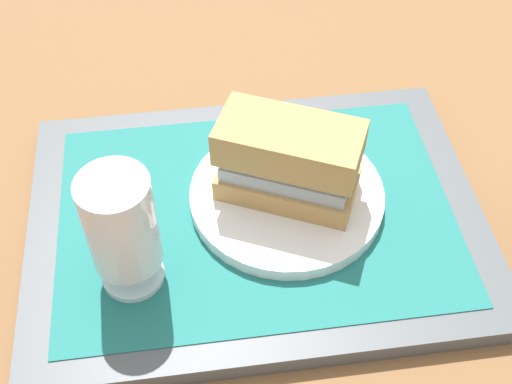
{
  "coord_description": "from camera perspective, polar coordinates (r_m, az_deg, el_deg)",
  "views": [
    {
      "loc": [
        0.05,
        0.41,
        0.52
      ],
      "look_at": [
        0.0,
        0.0,
        0.05
      ],
      "focal_mm": 46.65,
      "sensor_mm": 36.0,
      "label": 1
    }
  ],
  "objects": [
    {
      "name": "plate",
      "position": [
        0.65,
        2.65,
        -0.33
      ],
      "size": [
        0.19,
        0.19,
        0.01
      ],
      "primitive_type": "cylinder",
      "color": "white",
      "rests_on": "placemat"
    },
    {
      "name": "sandwich",
      "position": [
        0.62,
        2.51,
        2.79
      ],
      "size": [
        0.14,
        0.11,
        0.08
      ],
      "rotation": [
        0.0,
        0.0,
        -0.44
      ],
      "color": "tan",
      "rests_on": "plate"
    },
    {
      "name": "ground_plane",
      "position": [
        0.66,
        -0.0,
        -2.84
      ],
      "size": [
        3.0,
        3.0,
        0.0
      ],
      "primitive_type": "plane",
      "color": "brown"
    },
    {
      "name": "beer_glass",
      "position": [
        0.56,
        -11.43,
        -3.05
      ],
      "size": [
        0.06,
        0.06,
        0.12
      ],
      "color": "silver",
      "rests_on": "placemat"
    },
    {
      "name": "placemat",
      "position": [
        0.65,
        -0.0,
        -1.71
      ],
      "size": [
        0.38,
        0.27,
        0.0
      ],
      "primitive_type": "cube",
      "color": "#1E6B66",
      "rests_on": "tray"
    },
    {
      "name": "tray",
      "position": [
        0.66,
        -0.0,
        -2.3
      ],
      "size": [
        0.44,
        0.32,
        0.02
      ],
      "primitive_type": "cube",
      "color": "#4C5156",
      "rests_on": "ground_plane"
    }
  ]
}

